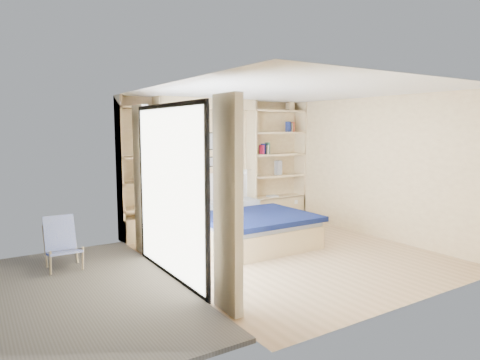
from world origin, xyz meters
TOP-DOWN VIEW (x-y plane):
  - ground at (0.00, 0.00)m, footprint 4.50×4.50m
  - room_shell at (-0.39, 1.52)m, footprint 4.50×4.50m
  - bed at (-0.20, 0.98)m, footprint 1.81×2.39m
  - photo_gallery at (-0.45, 2.22)m, footprint 1.48×0.02m
  - reading_lamps at (-0.30, 2.00)m, footprint 1.92×0.12m
  - shelf_decor at (1.06, 2.07)m, footprint 3.48×0.23m
  - deck at (-3.60, 0.00)m, footprint 3.20×4.00m
  - deck_chair at (-3.10, 1.18)m, footprint 0.45×0.73m

SIDE VIEW (x-z plane):
  - ground at x=0.00m, z-range 0.00..0.00m
  - deck at x=-3.60m, z-range -0.03..0.03m
  - bed at x=-0.20m, z-range -0.25..0.82m
  - deck_chair at x=-3.10m, z-range -0.02..0.71m
  - room_shell at x=-0.39m, z-range -1.17..3.33m
  - reading_lamps at x=-0.30m, z-range 1.03..1.17m
  - photo_gallery at x=-0.45m, z-range 1.19..2.01m
  - shelf_decor at x=1.06m, z-range 0.65..2.68m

